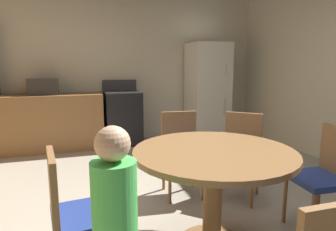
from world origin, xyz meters
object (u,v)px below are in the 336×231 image
object	(u,v)px
chair_east	(326,172)
chair_west	(75,210)
person_child	(115,228)
dining_table	(213,171)
chair_north	(181,147)
refrigerator	(207,91)
chair_northeast	(241,149)
microwave	(43,86)
oven_range	(123,117)

from	to	relation	value
chair_east	chair_west	distance (m)	1.95
chair_east	chair_west	xyz separation A→B (m)	(-1.95, -0.04, 0.00)
chair_west	chair_east	bearing A→B (deg)	-5.48
person_child	dining_table	bearing A→B (deg)	0.00
dining_table	chair_north	xyz separation A→B (m)	(0.11, 0.97, -0.10)
refrigerator	person_child	size ratio (longest dim) A/B	1.61
chair_east	chair_north	bearing A→B (deg)	-45.96
chair_northeast	chair_north	distance (m)	0.62
microwave	dining_table	xyz separation A→B (m)	(1.41, -3.16, -0.43)
chair_east	person_child	size ratio (longest dim) A/B	0.80
refrigerator	microwave	distance (m)	2.82
dining_table	chair_north	distance (m)	0.98
chair_northeast	oven_range	bearing A→B (deg)	-118.08
chair_north	oven_range	bearing A→B (deg)	-166.58
refrigerator	chair_east	distance (m)	3.23
microwave	person_child	bearing A→B (deg)	-80.27
chair_east	chair_west	world-z (taller)	same
oven_range	chair_northeast	xyz separation A→B (m)	(0.84, -2.44, 0.03)
oven_range	chair_east	bearing A→B (deg)	-70.47
chair_northeast	chair_west	distance (m)	1.84
refrigerator	chair_east	bearing A→B (deg)	-97.66
chair_northeast	person_child	world-z (taller)	person_child
oven_range	refrigerator	distance (m)	1.63
person_child	chair_northeast	bearing A→B (deg)	6.89
oven_range	chair_northeast	world-z (taller)	oven_range
dining_table	person_child	distance (m)	0.94
chair_east	chair_north	distance (m)	1.36
microwave	refrigerator	bearing A→B (deg)	-1.02
dining_table	chair_east	distance (m)	0.98
microwave	chair_east	distance (m)	4.05
chair_east	chair_north	world-z (taller)	same
microwave	chair_west	world-z (taller)	microwave
chair_west	refrigerator	bearing A→B (deg)	46.91
chair_east	chair_west	size ratio (longest dim) A/B	1.00
oven_range	chair_west	bearing A→B (deg)	-103.76
microwave	chair_northeast	distance (m)	3.25
refrigerator	chair_east	size ratio (longest dim) A/B	2.02
chair_northeast	chair_east	size ratio (longest dim) A/B	1.00
chair_northeast	person_child	size ratio (longest dim) A/B	0.80
oven_range	refrigerator	bearing A→B (deg)	-1.95
microwave	dining_table	size ratio (longest dim) A/B	0.37
refrigerator	microwave	bearing A→B (deg)	178.98
dining_table	chair_west	distance (m)	0.98
oven_range	refrigerator	world-z (taller)	refrigerator
microwave	dining_table	distance (m)	3.49
dining_table	chair_northeast	xyz separation A→B (m)	(0.67, 0.72, -0.10)
chair_north	person_child	xyz separation A→B (m)	(-0.89, -1.49, 0.08)
dining_table	chair_east	xyz separation A→B (m)	(0.98, -0.07, -0.10)
refrigerator	chair_north	bearing A→B (deg)	-121.32
chair_north	person_child	size ratio (longest dim) A/B	0.80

